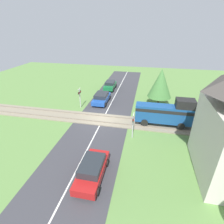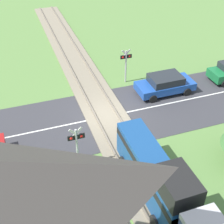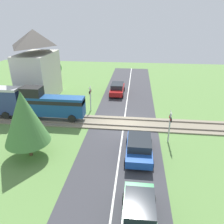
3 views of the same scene
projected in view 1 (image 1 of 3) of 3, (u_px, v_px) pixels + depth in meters
The scene contains 10 objects.
ground_plane at pixel (103, 120), 21.02m from camera, with size 60.00×60.00×0.00m, color #5B8442.
road_surface at pixel (103, 120), 21.01m from camera, with size 48.00×6.40×0.02m.
track_bed at pixel (103, 119), 20.99m from camera, with size 2.80×48.00×0.24m.
car_near_crossing at pixel (101, 98), 25.35m from camera, with size 4.25×2.04×1.42m.
car_far_side at pixel (92, 169), 12.87m from camera, with size 4.25×1.85×1.47m.
car_behind_queue at pixel (110, 85), 30.52m from camera, with size 3.74×1.82×1.44m.
crossing_signal_west_approach at pixel (80, 95), 23.42m from camera, with size 0.90×0.18×2.76m.
crossing_signal_east_approach at pixel (133, 122), 16.99m from camera, with size 0.90×0.18×2.76m.
pedestrian_by_station at pixel (198, 135), 16.96m from camera, with size 0.39×0.39×1.57m.
tree_roadside_hedge at pixel (161, 83), 23.61m from camera, with size 3.23×3.23×5.10m.
Camera 1 is at (17.70, 4.81, 10.37)m, focal length 28.00 mm.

